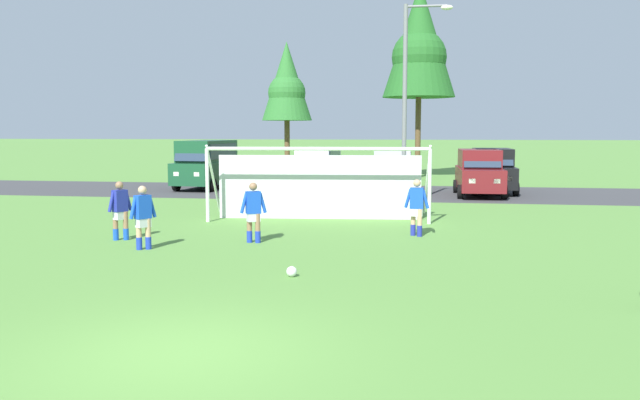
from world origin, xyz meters
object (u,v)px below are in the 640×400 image
Objects in this scene: soccer_ball at (292,272)px; street_lamp at (409,103)px; player_striker_near at (261,194)px; player_trailing_back at (253,213)px; player_defender_far at (417,208)px; parked_car_slot_left at (260,174)px; parked_car_slot_center_left at (318,168)px; player_midfield_center at (143,218)px; parked_car_slot_center_right at (479,172)px; player_winger_right at (120,211)px; parked_car_slot_right at (492,170)px; parked_car_slot_far_left at (207,163)px; soccer_goal at (319,182)px; parked_car_slot_center at (392,169)px.

street_lamp is at bearing 81.51° from soccer_ball.
player_striker_near and player_trailing_back have the same top height.
parked_car_slot_left is at bearing 121.94° from player_defender_far.
parked_car_slot_center_left is (-0.87, 16.12, 0.29)m from player_trailing_back.
player_midfield_center is 0.35× the size of parked_car_slot_center_right.
street_lamp is (4.76, -6.42, 3.04)m from parked_car_slot_center_left.
parked_car_slot_center_right is (9.59, 15.51, 0.29)m from player_midfield_center.
player_winger_right is (-5.61, 3.74, 0.71)m from soccer_ball.
player_winger_right is 19.72m from parked_car_slot_right.
soccer_ball is at bearing -66.45° from parked_car_slot_far_left.
soccer_goal is 4.61× the size of player_defender_far.
parked_car_slot_center_left is at bearing 165.43° from parked_car_slot_center_right.
parked_car_slot_center reaches higher than parked_car_slot_left.
player_midfield_center is at bearing 150.49° from soccer_ball.
parked_car_slot_far_left is (-7.73, 10.93, 0.05)m from soccer_goal.
player_trailing_back is 17.61m from parked_car_slot_right.
soccer_ball is at bearing -98.49° from street_lamp.
soccer_goal is 12.90m from parked_car_slot_right.
player_midfield_center is 2.90m from player_trailing_back.
parked_car_slot_center_left is (2.64, 1.69, 0.24)m from parked_car_slot_left.
parked_car_slot_far_left is 12.53m from street_lamp.
player_winger_right is 0.33× the size of parked_car_slot_far_left.
parked_car_slot_center is at bearing 95.67° from player_defender_far.
parked_car_slot_center_left is (1.64, 17.57, 0.29)m from player_midfield_center.
parked_car_slot_center_right is (13.79, -1.69, -0.23)m from parked_car_slot_far_left.
player_defender_far is 17.79m from parked_car_slot_far_left.
parked_car_slot_left is 11.43m from parked_car_slot_right.
player_midfield_center and player_defender_far have the same top height.
parked_car_slot_center reaches higher than player_midfield_center.
parked_car_slot_center is (6.47, 1.37, 0.24)m from parked_car_slot_left.
player_defender_far is 14.05m from parked_car_slot_center.
parked_car_slot_left is at bearing 147.37° from street_lamp.
parked_car_slot_left is (-3.51, 14.44, 0.05)m from player_trailing_back.
parked_car_slot_right is (8.72, -0.36, 0.00)m from parked_car_slot_center_left.
player_defender_far is at bearing -51.50° from parked_car_slot_far_left.
street_lamp is at bearing 60.12° from player_midfield_center.
parked_car_slot_center_left is at bearing 126.56° from street_lamp.
soccer_goal is 13.39m from parked_car_slot_far_left.
parked_car_slot_far_left is 1.05× the size of parked_car_slot_center.
player_winger_right is 0.35× the size of parked_car_slot_center_right.
parked_car_slot_right is 0.57× the size of street_lamp.
parked_car_slot_far_left reaches higher than parked_car_slot_center_right.
street_lamp reaches higher than soccer_ball.
parked_car_slot_center is (2.96, 15.81, 0.29)m from player_trailing_back.
player_midfield_center is 1.78m from player_winger_right.
parked_car_slot_right is (5.99, 19.68, 1.00)m from soccer_ball.
parked_car_slot_center_right is (5.22, 17.98, 1.00)m from soccer_ball.
parked_car_slot_center_left is (0.21, 11.10, 0.29)m from player_striker_near.
soccer_goal is at bearing 138.20° from player_defender_far.
parked_car_slot_far_left is at bearing -179.93° from parked_car_slot_right.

